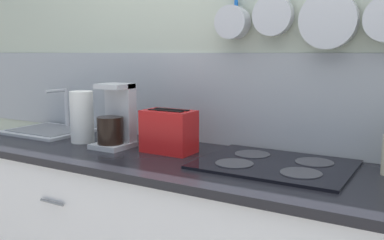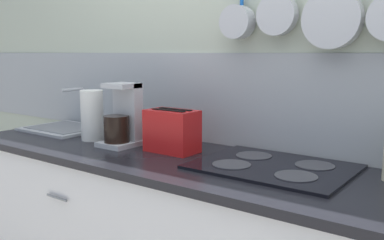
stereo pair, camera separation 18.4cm
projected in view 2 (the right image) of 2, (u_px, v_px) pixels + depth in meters
wall_back at (280, 76)px, 1.97m from camera, size 7.20×0.16×2.60m
countertop at (238, 172)px, 1.73m from camera, size 3.09×0.66×0.03m
sink_basin at (66, 126)px, 2.58m from camera, size 0.45×0.38×0.25m
paper_towel_roll at (92, 115)px, 2.26m from camera, size 0.12×0.12×0.27m
coffee_maker at (123, 120)px, 2.13m from camera, size 0.17×0.18×0.31m
toaster at (172, 131)px, 1.99m from camera, size 0.26×0.14×0.20m
cooktop at (273, 166)px, 1.72m from camera, size 0.61×0.47×0.01m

